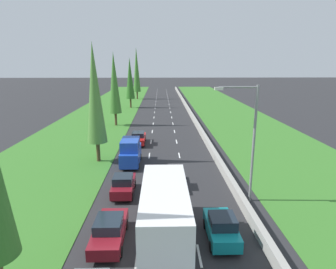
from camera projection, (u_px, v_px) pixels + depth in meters
ground_plane at (163, 115)px, 59.81m from camera, size 300.00×300.00×0.00m
grass_verge_left at (102, 115)px, 59.50m from camera, size 14.00×140.00×0.04m
grass_verge_right at (231, 114)px, 60.15m from camera, size 14.00×140.00×0.04m
median_barrier at (190, 113)px, 59.84m from camera, size 0.44×120.00×0.85m
lane_markings at (163, 115)px, 59.81m from camera, size 3.64×116.00×0.01m
teal_hatchback_right_lane at (221, 227)px, 17.47m from camera, size 1.74×3.90×1.72m
maroon_sedan_left_lane at (109, 230)px, 17.22m from camera, size 1.82×4.50×1.64m
maroon_hatchback_left_lane at (124, 185)px, 23.57m from camera, size 1.74×3.90×1.72m
blue_van_left_lane at (131, 152)px, 30.36m from camera, size 1.96×4.90×2.82m
red_sedan_left_lane at (138, 138)px, 38.22m from camera, size 1.82×4.50×1.64m
white_box_truck_centre_lane at (164, 214)px, 16.36m from camera, size 2.46×9.40×4.18m
white_hatchback_centre_lane at (168, 177)px, 25.16m from camera, size 1.74×3.90×1.72m
poplar_tree_second at (95, 94)px, 29.90m from camera, size 2.12×2.12×12.65m
poplar_tree_third at (114, 83)px, 47.97m from camera, size 2.11×2.11×12.30m
poplar_tree_fourth at (130, 78)px, 67.41m from camera, size 2.09×2.09×11.74m
poplar_tree_fifth at (137, 70)px, 83.45m from camera, size 2.17×2.17×14.82m
street_light_mast at (250, 136)px, 21.41m from camera, size 3.20×0.28×9.00m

